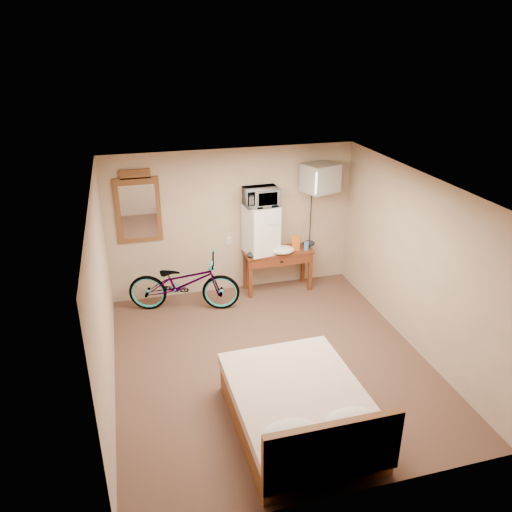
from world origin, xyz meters
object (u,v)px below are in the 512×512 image
desk (278,258)px  microwave (261,197)px  bicycle (184,283)px  bed (301,411)px  blue_cup (306,246)px  crt_television (320,178)px  mini_fridge (261,229)px  wall_mirror (138,208)px

desk → microwave: microwave is taller
bicycle → desk: bearing=-68.2°
desk → bed: (-0.80, -3.39, -0.32)m
blue_cup → bed: bearing=-111.1°
microwave → crt_television: 1.04m
mini_fridge → bicycle: mini_fridge is taller
crt_television → bed: crt_television is taller
blue_cup → bed: size_ratio=0.07×
bicycle → bed: (0.87, -3.16, -0.18)m
desk → bed: 3.49m
wall_mirror → blue_cup: bearing=-7.0°
mini_fridge → blue_cup: mini_fridge is taller
crt_television → wall_mirror: (-2.97, 0.25, -0.34)m
mini_fridge → wall_mirror: wall_mirror is taller
crt_television → desk: bearing=-178.7°
blue_cup → wall_mirror: wall_mirror is taller
wall_mirror → bicycle: wall_mirror is taller
mini_fridge → crt_television: crt_television is taller
blue_cup → wall_mirror: size_ratio=0.12×
microwave → blue_cup: 1.21m
mini_fridge → microwave: microwave is taller
bed → microwave: bearing=81.7°
microwave → wall_mirror: (-1.96, 0.22, -0.09)m
bed → bicycle: bearing=105.5°
bicycle → mini_fridge: bearing=-64.5°
crt_television → blue_cup: bearing=-160.0°
desk → wall_mirror: bearing=173.3°
mini_fridge → desk: bearing=-9.3°
bicycle → bed: bicycle is taller
microwave → crt_television: (1.01, -0.03, 0.25)m
desk → mini_fridge: 0.63m
bicycle → bed: size_ratio=0.92×
desk → mini_fridge: (-0.30, 0.05, 0.55)m
microwave → bed: microwave is taller
desk → bicycle: bearing=-172.3°
crt_television → bicycle: (-2.38, -0.24, -1.51)m
desk → blue_cup: bearing=-8.0°
desk → wall_mirror: (-2.27, 0.27, 1.03)m
microwave → wall_mirror: wall_mirror is taller
wall_mirror → mini_fridge: bearing=-6.3°
crt_television → bicycle: size_ratio=0.38×
desk → bed: size_ratio=0.60×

